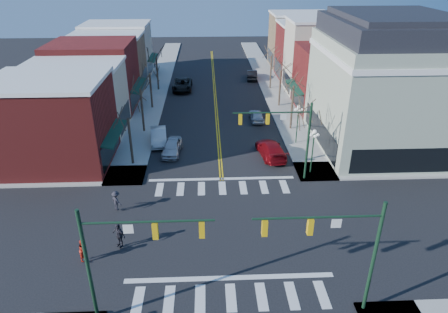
{
  "coord_description": "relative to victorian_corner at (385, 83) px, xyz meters",
  "views": [
    {
      "loc": [
        -1.17,
        -23.34,
        17.81
      ],
      "look_at": [
        0.16,
        6.69,
        2.8
      ],
      "focal_mm": 32.0,
      "sensor_mm": 36.0,
      "label": 1
    }
  ],
  "objects": [
    {
      "name": "bldg_left_tan",
      "position": [
        -32.0,
        21.25,
        -2.76
      ],
      "size": [
        10.0,
        7.5,
        7.8
      ],
      "primitive_type": "cube",
      "color": "#9B7B55",
      "rests_on": "ground"
    },
    {
      "name": "car_right_far",
      "position": [
        -10.25,
        25.93,
        -5.91
      ],
      "size": [
        1.98,
        4.65,
        1.49
      ],
      "primitive_type": "imported",
      "rotation": [
        0.0,
        0.0,
        3.05
      ],
      "color": "black",
      "rests_on": "ground"
    },
    {
      "name": "tree_right_a",
      "position": [
        -8.1,
        -3.5,
        -4.35
      ],
      "size": [
        0.24,
        0.24,
        4.62
      ],
      "primitive_type": "cylinder",
      "color": "#382B21",
      "rests_on": "ground"
    },
    {
      "name": "car_right_mid",
      "position": [
        -11.7,
        7.43,
        -5.98
      ],
      "size": [
        1.62,
        3.98,
        1.35
      ],
      "primitive_type": "imported",
      "rotation": [
        0.0,
        0.0,
        3.15
      ],
      "color": "#BBBABF",
      "rests_on": "ground"
    },
    {
      "name": "traffic_mast_near_right",
      "position": [
        -10.95,
        -21.9,
        -1.95
      ],
      "size": [
        6.6,
        0.28,
        7.2
      ],
      "color": "#14331E",
      "rests_on": "ground"
    },
    {
      "name": "tree_left_a",
      "position": [
        -24.9,
        -3.5,
        -4.28
      ],
      "size": [
        0.24,
        0.24,
        4.76
      ],
      "primitive_type": "cylinder",
      "color": "#382B21",
      "rests_on": "ground"
    },
    {
      "name": "car_left_far",
      "position": [
        -21.3,
        20.47,
        -5.84
      ],
      "size": [
        2.83,
        5.96,
        1.64
      ],
      "primitive_type": "imported",
      "rotation": [
        0.0,
        0.0,
        -0.02
      ],
      "color": "black",
      "rests_on": "ground"
    },
    {
      "name": "bldg_right_tan",
      "position": [
        -1.0,
        34.5,
        -2.16
      ],
      "size": [
        10.0,
        8.0,
        9.0
      ],
      "primitive_type": "cube",
      "color": "#9B7B55",
      "rests_on": "ground"
    },
    {
      "name": "tree_right_c",
      "position": [
        -8.1,
        12.5,
        -4.24
      ],
      "size": [
        0.24,
        0.24,
        4.83
      ],
      "primitive_type": "cylinder",
      "color": "#382B21",
      "rests_on": "ground"
    },
    {
      "name": "bldg_right_brick_a",
      "position": [
        -1.0,
        11.25,
        -2.66
      ],
      "size": [
        10.0,
        8.5,
        8.0
      ],
      "primitive_type": "cube",
      "color": "maroon",
      "rests_on": "ground"
    },
    {
      "name": "tree_left_b",
      "position": [
        -24.9,
        4.5,
        -4.14
      ],
      "size": [
        0.24,
        0.24,
        5.04
      ],
      "primitive_type": "cylinder",
      "color": "#382B21",
      "rests_on": "ground"
    },
    {
      "name": "traffic_mast_far_right",
      "position": [
        -10.95,
        -7.1,
        -1.95
      ],
      "size": [
        6.6,
        0.28,
        7.2
      ],
      "color": "#14331E",
      "rests_on": "ground"
    },
    {
      "name": "sidewalk_left",
      "position": [
        -25.25,
        5.5,
        -6.58
      ],
      "size": [
        3.5,
        70.0,
        0.15
      ],
      "primitive_type": "cube",
      "color": "#9E9B93",
      "rests_on": "ground"
    },
    {
      "name": "bldg_left_stucco_b",
      "position": [
        -32.0,
        29.0,
        -2.56
      ],
      "size": [
        10.0,
        8.0,
        8.2
      ],
      "primitive_type": "cube",
      "color": "#C0B79E",
      "rests_on": "ground"
    },
    {
      "name": "tree_left_c",
      "position": [
        -24.9,
        12.5,
        -4.38
      ],
      "size": [
        0.24,
        0.24,
        4.55
      ],
      "primitive_type": "cylinder",
      "color": "#382B21",
      "rests_on": "ground"
    },
    {
      "name": "car_right_near",
      "position": [
        -11.42,
        -2.36,
        -5.89
      ],
      "size": [
        2.88,
        5.56,
        1.54
      ],
      "primitive_type": "imported",
      "rotation": [
        0.0,
        0.0,
        3.28
      ],
      "color": "maroon",
      "rests_on": "ground"
    },
    {
      "name": "tree_left_d",
      "position": [
        -24.9,
        20.5,
        -4.21
      ],
      "size": [
        0.24,
        0.24,
        4.9
      ],
      "primitive_type": "cylinder",
      "color": "#382B21",
      "rests_on": "ground"
    },
    {
      "name": "car_left_near",
      "position": [
        -21.3,
        -1.28,
        -5.93
      ],
      "size": [
        2.1,
        4.42,
        1.46
      ],
      "primitive_type": "imported",
      "rotation": [
        0.0,
        0.0,
        -0.09
      ],
      "color": "#B6B6BB",
      "rests_on": "ground"
    },
    {
      "name": "pedestrian_dark_b",
      "position": [
        -24.85,
        -11.4,
        -5.7
      ],
      "size": [
        1.18,
        1.14,
        1.61
      ],
      "primitive_type": "imported",
      "rotation": [
        0.0,
        0.0,
        2.41
      ],
      "color": "black",
      "rests_on": "sidewalk_left"
    },
    {
      "name": "bldg_right_brick_b",
      "position": [
        -1.0,
        26.5,
        -2.41
      ],
      "size": [
        10.0,
        8.0,
        8.5
      ],
      "primitive_type": "cube",
      "color": "maroon",
      "rests_on": "ground"
    },
    {
      "name": "ground",
      "position": [
        -16.5,
        -14.5,
        -6.66
      ],
      "size": [
        160.0,
        160.0,
        0.0
      ],
      "primitive_type": "plane",
      "color": "black",
      "rests_on": "ground"
    },
    {
      "name": "victorian_corner",
      "position": [
        0.0,
        0.0,
        0.0
      ],
      "size": [
        12.25,
        14.25,
        13.3
      ],
      "color": "#9BA790",
      "rests_on": "ground"
    },
    {
      "name": "tree_right_d",
      "position": [
        -8.1,
        20.5,
        -4.17
      ],
      "size": [
        0.24,
        0.24,
        4.97
      ],
      "primitive_type": "cylinder",
      "color": "#382B21",
      "rests_on": "ground"
    },
    {
      "name": "traffic_mast_near_left",
      "position": [
        -22.05,
        -21.9,
        -1.95
      ],
      "size": [
        6.6,
        0.28,
        7.2
      ],
      "color": "#14331E",
      "rests_on": "ground"
    },
    {
      "name": "lamppost_midblock",
      "position": [
        -8.3,
        0.5,
        -3.7
      ],
      "size": [
        0.36,
        0.36,
        4.33
      ],
      "color": "#14331E",
      "rests_on": "ground"
    },
    {
      "name": "pedestrian_dark_a",
      "position": [
        -23.8,
        -15.85,
        -5.61
      ],
      "size": [
        1.11,
        0.95,
        1.79
      ],
      "primitive_type": "imported",
      "rotation": [
        0.0,
        0.0,
        -0.59
      ],
      "color": "black",
      "rests_on": "sidewalk_left"
    },
    {
      "name": "lamppost_corner",
      "position": [
        -8.3,
        -6.0,
        -3.7
      ],
      "size": [
        0.36,
        0.36,
        4.33
      ],
      "color": "#14331E",
      "rests_on": "ground"
    },
    {
      "name": "bldg_left_brick_a",
      "position": [
        -32.0,
        -2.75,
        -2.66
      ],
      "size": [
        10.0,
        8.5,
        8.0
      ],
      "primitive_type": "cube",
      "color": "maroon",
      "rests_on": "ground"
    },
    {
      "name": "bldg_right_stucco",
      "position": [
        -1.0,
        19.0,
        -1.66
      ],
      "size": [
        10.0,
        7.0,
        10.0
      ],
      "primitive_type": "cube",
      "color": "#C0B79E",
      "rests_on": "ground"
    },
    {
      "name": "bldg_left_brick_b",
      "position": [
        -32.0,
        13.0,
        -2.41
      ],
      "size": [
        10.0,
        9.0,
        8.5
      ],
      "primitive_type": "cube",
      "color": "maroon",
      "rests_on": "ground"
    },
    {
      "name": "bldg_left_stucco_a",
      "position": [
        -32.0,
        5.0,
        -2.91
      ],
      "size": [
        10.0,
        7.0,
        7.5
      ],
      "primitive_type": "cube",
      "color": "#C0B79E",
      "rests_on": "ground"
    },
    {
      "name": "car_left_mid",
      "position": [
        -22.9,
        1.37,
        -5.9
      ],
      "size": [
        2.17,
        4.79,
        1.52
      ],
      "primitive_type": "imported",
      "rotation": [
        0.0,
        0.0,
        0.12
      ],
      "color": "silver",
      "rests_on": "ground"
    },
    {
      "name": "tree_right_b",
      "position": [
        -8.1,
        4.5,
        -4.07
      ],
      "size": [
        0.24,
        0.24,
        5.18
      ],
      "primitive_type": "cylinder",
      "color": "#382B21",
      "rests_on": "ground"
    },
    {
      "name": "pedestrian_red_b",
      "position": [
        -25.82,
        -17.12,
        -5.74
      ],
      "size": [
        0.67,
        0.81,
        1.54
      ],
      "primitive_type": "imported",
      "rotation": [
        0.0,
        0.0,
        1.45
      ],
      "color": "#B52113",
      "rests_on": "sidewalk_left"
    },
    {
      "name": "sidewalk_right",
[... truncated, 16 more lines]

